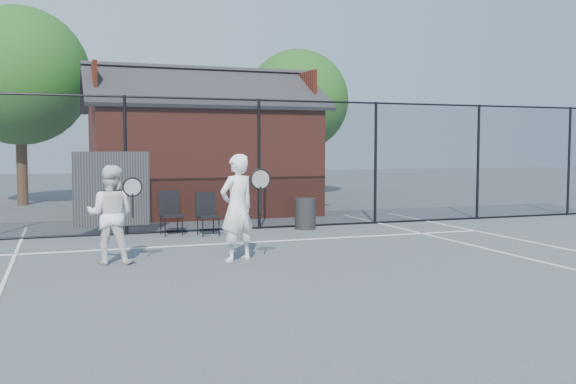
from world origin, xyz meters
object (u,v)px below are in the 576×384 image
object	(u,v)px
chair_right	(208,215)
clubhouse	(201,157)
chair_left	(171,214)
waste_bin	(305,214)
player_back	(111,214)
player_front	(237,208)

from	to	relation	value
chair_right	clubhouse	bearing A→B (deg)	73.30
chair_left	waste_bin	size ratio (longest dim) A/B	1.31
player_back	chair_right	size ratio (longest dim) A/B	1.78
chair_right	waste_bin	distance (m)	2.38
player_back	waste_bin	bearing A→B (deg)	33.79
chair_left	chair_right	xyz separation A→B (m)	(0.73, -0.32, -0.02)
clubhouse	chair_right	xyz separation A→B (m)	(-0.86, -4.72, -1.16)
player_front	chair_left	size ratio (longest dim) A/B	1.91
clubhouse	player_back	xyz separation A→B (m)	(-3.08, -7.46, -0.80)
chair_right	player_back	bearing A→B (deg)	-135.30
player_back	chair_right	bearing A→B (deg)	51.03
clubhouse	chair_right	world-z (taller)	clubhouse
chair_left	waste_bin	distance (m)	3.09
player_front	chair_left	world-z (taller)	player_front
player_back	chair_left	size ratio (longest dim) A/B	1.72
player_back	waste_bin	distance (m)	5.51
chair_left	waste_bin	world-z (taller)	chair_left
player_back	waste_bin	size ratio (longest dim) A/B	2.25
chair_right	player_front	bearing A→B (deg)	-100.14
player_front	player_back	size ratio (longest dim) A/B	1.11
clubhouse	waste_bin	size ratio (longest dim) A/B	9.14
clubhouse	waste_bin	xyz separation A→B (m)	(1.49, -4.40, -1.25)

